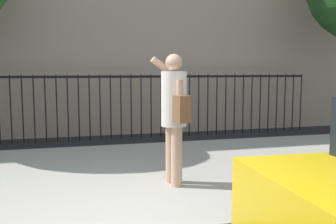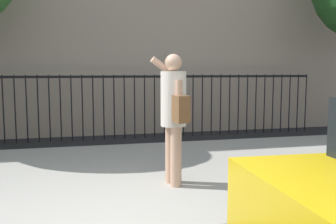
{
  "view_description": "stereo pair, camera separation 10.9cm",
  "coord_description": "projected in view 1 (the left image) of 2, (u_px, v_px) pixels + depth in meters",
  "views": [
    {
      "loc": [
        -0.38,
        -3.38,
        1.68
      ],
      "look_at": [
        0.99,
        1.73,
        1.11
      ],
      "focal_mm": 40.2,
      "sensor_mm": 36.0,
      "label": 1
    },
    {
      "loc": [
        -0.27,
        -3.4,
        1.68
      ],
      "look_at": [
        0.99,
        1.73,
        1.11
      ],
      "focal_mm": 40.2,
      "sensor_mm": 36.0,
      "label": 2
    }
  ],
  "objects": [
    {
      "name": "iron_fence",
      "position": [
        84.0,
        99.0,
        9.08
      ],
      "size": [
        12.03,
        0.04,
        1.6
      ],
      "color": "black",
      "rests_on": "ground"
    },
    {
      "name": "sidewalk",
      "position": [
        96.0,
        179.0,
        5.62
      ],
      "size": [
        28.0,
        4.4,
        0.15
      ],
      "primitive_type": "cube",
      "color": "#9E9B93",
      "rests_on": "ground"
    },
    {
      "name": "pedestrian_on_phone",
      "position": [
        175.0,
        109.0,
        5.0
      ],
      "size": [
        0.51,
        0.68,
        1.76
      ],
      "color": "tan",
      "rests_on": "sidewalk"
    }
  ]
}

